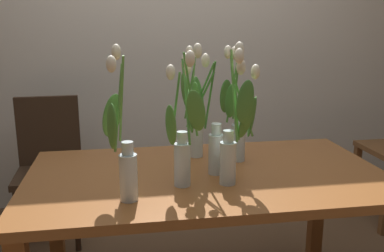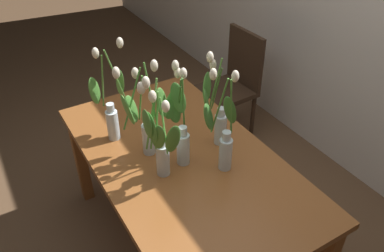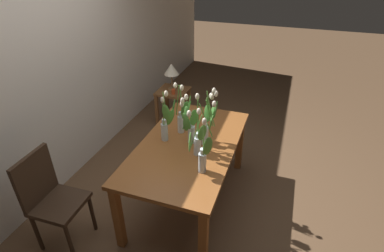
# 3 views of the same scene
# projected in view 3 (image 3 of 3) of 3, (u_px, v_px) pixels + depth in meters

# --- Properties ---
(ground_plane) EXTENTS (18.00, 18.00, 0.00)m
(ground_plane) POSITION_uv_depth(u_px,v_px,m) (189.00, 199.00, 3.28)
(ground_plane) COLOR brown
(room_wall_rear) EXTENTS (9.00, 0.10, 2.70)m
(room_wall_rear) POSITION_uv_depth(u_px,v_px,m) (47.00, 66.00, 3.02)
(room_wall_rear) COLOR silver
(room_wall_rear) RESTS_ON ground
(dining_table) EXTENTS (1.60, 0.90, 0.74)m
(dining_table) POSITION_uv_depth(u_px,v_px,m) (188.00, 151.00, 2.95)
(dining_table) COLOR brown
(dining_table) RESTS_ON ground
(tulip_vase_0) EXTENTS (0.18, 0.12, 0.53)m
(tulip_vase_0) POSITION_uv_depth(u_px,v_px,m) (189.00, 126.00, 2.79)
(tulip_vase_0) COLOR silver
(tulip_vase_0) RESTS_ON dining_table
(tulip_vase_1) EXTENTS (0.14, 0.23, 0.58)m
(tulip_vase_1) POSITION_uv_depth(u_px,v_px,m) (201.00, 154.00, 2.44)
(tulip_vase_1) COLOR silver
(tulip_vase_1) RESTS_ON dining_table
(tulip_vase_2) EXTENTS (0.13, 0.16, 0.55)m
(tulip_vase_2) POSITION_uv_depth(u_px,v_px,m) (165.00, 125.00, 2.85)
(tulip_vase_2) COLOR silver
(tulip_vase_2) RESTS_ON dining_table
(tulip_vase_3) EXTENTS (0.17, 0.16, 0.59)m
(tulip_vase_3) POSITION_uv_depth(u_px,v_px,m) (209.00, 122.00, 2.80)
(tulip_vase_3) COLOR silver
(tulip_vase_3) RESTS_ON dining_table
(tulip_vase_4) EXTENTS (0.17, 0.26, 0.58)m
(tulip_vase_4) POSITION_uv_depth(u_px,v_px,m) (200.00, 135.00, 2.65)
(tulip_vase_4) COLOR silver
(tulip_vase_4) RESTS_ON dining_table
(tulip_vase_5) EXTENTS (0.13, 0.22, 0.56)m
(tulip_vase_5) POSITION_uv_depth(u_px,v_px,m) (180.00, 117.00, 2.98)
(tulip_vase_5) COLOR silver
(tulip_vase_5) RESTS_ON dining_table
(dining_chair) EXTENTS (0.41, 0.41, 0.93)m
(dining_chair) POSITION_uv_depth(u_px,v_px,m) (50.00, 196.00, 2.59)
(dining_chair) COLOR #382619
(dining_chair) RESTS_ON ground
(side_table) EXTENTS (0.44, 0.44, 0.55)m
(side_table) POSITION_uv_depth(u_px,v_px,m) (173.00, 97.00, 4.53)
(side_table) COLOR brown
(side_table) RESTS_ON ground
(table_lamp) EXTENTS (0.22, 0.22, 0.40)m
(table_lamp) POSITION_uv_depth(u_px,v_px,m) (171.00, 70.00, 4.34)
(table_lamp) COLOR olive
(table_lamp) RESTS_ON side_table
(pillar_candle) EXTENTS (0.06, 0.06, 0.07)m
(pillar_candle) POSITION_uv_depth(u_px,v_px,m) (173.00, 91.00, 4.33)
(pillar_candle) COLOR #CC4C23
(pillar_candle) RESTS_ON side_table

